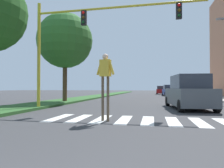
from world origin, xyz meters
name	(u,v)px	position (x,y,z in m)	size (l,w,h in m)	color
ground_plane	(149,96)	(0.00, 30.00, 0.00)	(140.00, 140.00, 0.00)	#38383A
crosswalk	(136,120)	(0.00, 6.99, 0.00)	(6.75, 2.20, 0.01)	silver
median_strip	(101,96)	(-6.96, 28.00, 0.07)	(2.85, 64.00, 0.15)	#2D5B28
tree_mid	(65,41)	(-6.47, 14.69, 5.13)	(4.54, 4.54, 7.27)	#4C3823
sidewalk_right	(208,97)	(7.84, 28.00, 0.07)	(3.00, 64.00, 0.15)	#9E9991
traffic_light_gantry	(84,31)	(-3.10, 9.81, 4.37)	(9.24, 0.30, 6.00)	gold
pedestrian_performer	(105,76)	(-1.09, 6.56, 1.66)	(0.74, 0.32, 2.49)	brown
suv_crossing	(188,93)	(2.68, 11.76, 0.93)	(2.39, 4.77, 1.97)	#474C51
sedan_midblock	(169,91)	(3.12, 31.78, 0.79)	(1.99, 4.42, 1.71)	navy
sedan_distant	(161,90)	(2.29, 40.32, 0.76)	(2.00, 4.61, 1.64)	maroon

